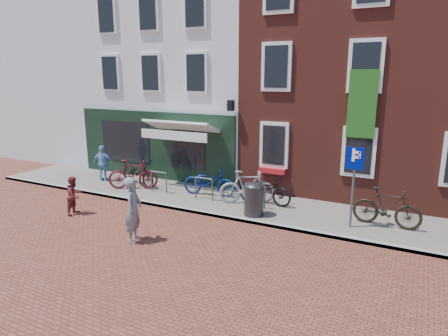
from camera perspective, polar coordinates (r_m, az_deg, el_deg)
The scene contains 16 objects.
ground at distance 12.73m, azimuth 0.29°, elevation -7.46°, with size 80.00×80.00×0.00m, color brown.
sidewalk at distance 13.64m, azimuth 6.92°, elevation -5.89°, with size 24.00×3.00×0.10m, color slate.
building_stucco at distance 20.44m, azimuth -3.49°, elevation 13.29°, with size 8.00×8.00×9.00m, color silver.
building_brick_mid at distance 17.95m, azimuth 16.80°, elevation 14.35°, with size 6.00×8.00×10.00m, color maroon.
filler_left at distance 25.08m, azimuth -18.81°, elevation 12.64°, with size 7.00×8.00×9.00m, color silver.
litter_bin at distance 12.67m, azimuth 4.36°, elevation -4.24°, with size 0.63×0.63×1.16m.
parking_sign at distance 11.94m, azimuth 18.35°, elevation -0.69°, with size 0.50×0.08×2.43m.
woman at distance 11.13m, azimuth -13.01°, elevation -5.91°, with size 0.67×0.44×1.84m, color slate.
boy at distance 13.94m, azimuth -20.90°, elevation -3.70°, with size 0.63×0.49×1.29m, color maroon.
cafe_person at distance 17.46m, azimuth -17.14°, elevation 0.67°, with size 0.89×0.37×1.53m, color #729FD3.
bicycle_0 at distance 16.50m, azimuth -12.37°, elevation -0.59°, with size 0.70×2.02×1.06m, color black.
bicycle_1 at distance 15.92m, azimuth -13.09°, elevation -0.92°, with size 0.55×1.96×1.18m, color #5A1119.
bicycle_2 at distance 14.72m, azimuth -2.16°, elevation -1.98°, with size 0.70×2.02×1.06m, color navy.
bicycle_3 at distance 13.82m, azimuth 3.38°, elevation -2.77°, with size 0.55×1.96×1.18m, color #979899.
bicycle_4 at distance 13.83m, azimuth 5.86°, elevation -3.06°, with size 0.70×2.02×1.06m, color black.
bicycle_5 at distance 12.68m, azimuth 22.55°, elevation -5.31°, with size 0.55×1.96×1.18m, color black.
Camera 1 is at (5.35, -10.63, 4.54)m, focal length 31.51 mm.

